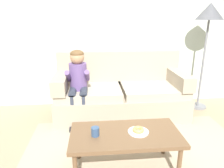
# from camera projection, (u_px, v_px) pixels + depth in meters

# --- Properties ---
(ground) EXTENTS (10.00, 10.00, 0.00)m
(ground) POSITION_uv_depth(u_px,v_px,m) (134.00, 141.00, 2.74)
(ground) COLOR #9E896B
(wall_back) EXTENTS (8.00, 0.10, 2.80)m
(wall_back) POSITION_uv_depth(u_px,v_px,m) (121.00, 26.00, 3.64)
(wall_back) COLOR beige
(wall_back) RESTS_ON ground
(area_rug) EXTENTS (2.71, 1.66, 0.01)m
(area_rug) POSITION_uv_depth(u_px,v_px,m) (138.00, 152.00, 2.50)
(area_rug) COLOR tan
(area_rug) RESTS_ON ground
(couch) EXTENTS (2.05, 0.90, 1.01)m
(couch) POSITION_uv_depth(u_px,v_px,m) (121.00, 93.00, 3.44)
(couch) COLOR tan
(couch) RESTS_ON ground
(coffee_table) EXTENTS (1.11, 0.56, 0.44)m
(coffee_table) POSITION_uv_depth(u_px,v_px,m) (125.00, 137.00, 2.12)
(coffee_table) COLOR brown
(coffee_table) RESTS_ON ground
(person_child) EXTENTS (0.34, 0.58, 1.10)m
(person_child) POSITION_uv_depth(u_px,v_px,m) (78.00, 80.00, 3.08)
(person_child) COLOR #664C84
(person_child) RESTS_ON ground
(plate) EXTENTS (0.21, 0.21, 0.01)m
(plate) POSITION_uv_depth(u_px,v_px,m) (138.00, 132.00, 2.11)
(plate) COLOR white
(plate) RESTS_ON coffee_table
(donut) EXTENTS (0.16, 0.16, 0.04)m
(donut) POSITION_uv_depth(u_px,v_px,m) (138.00, 130.00, 2.10)
(donut) COLOR tan
(donut) RESTS_ON plate
(mug) EXTENTS (0.08, 0.08, 0.09)m
(mug) POSITION_uv_depth(u_px,v_px,m) (95.00, 132.00, 2.04)
(mug) COLOR #334C72
(mug) RESTS_ON coffee_table
(toy_controller) EXTENTS (0.23, 0.09, 0.05)m
(toy_controller) POSITION_uv_depth(u_px,v_px,m) (166.00, 133.00, 2.89)
(toy_controller) COLOR gold
(toy_controller) RESTS_ON ground
(floor_lamp) EXTENTS (0.44, 0.44, 1.77)m
(floor_lamp) POSITION_uv_depth(u_px,v_px,m) (209.00, 19.00, 3.32)
(floor_lamp) COLOR slate
(floor_lamp) RESTS_ON ground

